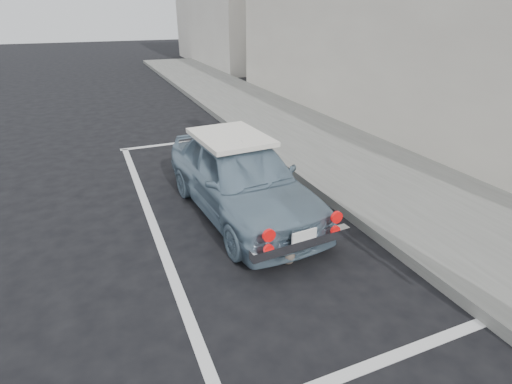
# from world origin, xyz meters

# --- Properties ---
(ground) EXTENTS (80.00, 80.00, 0.00)m
(ground) POSITION_xyz_m (0.00, 0.00, 0.00)
(ground) COLOR black
(ground) RESTS_ON ground
(sidewalk) EXTENTS (2.80, 40.00, 0.15)m
(sidewalk) POSITION_xyz_m (3.20, 2.00, 0.07)
(sidewalk) COLOR slate
(sidewalk) RESTS_ON ground
(pline_rear) EXTENTS (3.00, 0.12, 0.01)m
(pline_rear) POSITION_xyz_m (0.50, -0.50, 0.00)
(pline_rear) COLOR silver
(pline_rear) RESTS_ON ground
(pline_front) EXTENTS (3.00, 0.12, 0.01)m
(pline_front) POSITION_xyz_m (0.50, 6.50, 0.00)
(pline_front) COLOR silver
(pline_front) RESTS_ON ground
(pline_side) EXTENTS (0.12, 7.00, 0.01)m
(pline_side) POSITION_xyz_m (-0.90, 3.00, 0.00)
(pline_side) COLOR silver
(pline_side) RESTS_ON ground
(retro_coupe) EXTENTS (1.64, 3.56, 1.18)m
(retro_coupe) POSITION_xyz_m (0.43, 2.68, 0.60)
(retro_coupe) COLOR #708A9E
(retro_coupe) RESTS_ON ground
(cat) EXTENTS (0.31, 0.50, 0.28)m
(cat) POSITION_xyz_m (0.47, 1.21, 0.13)
(cat) COLOR #66594E
(cat) RESTS_ON ground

